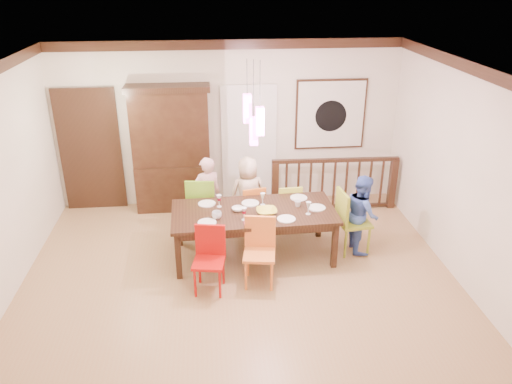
{
  "coord_description": "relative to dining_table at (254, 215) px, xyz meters",
  "views": [
    {
      "loc": [
        -0.35,
        -5.95,
        3.96
      ],
      "look_at": [
        0.29,
        0.55,
        1.02
      ],
      "focal_mm": 35.0,
      "sensor_mm": 36.0,
      "label": 1
    }
  ],
  "objects": [
    {
      "name": "plate_near_left",
      "position": [
        -0.68,
        -0.32,
        0.08
      ],
      "size": [
        0.26,
        0.26,
        0.01
      ],
      "primitive_type": "cylinder",
      "color": "white",
      "rests_on": "dining_table"
    },
    {
      "name": "chair_near_mid",
      "position": [
        0.01,
        -0.73,
        -0.14
      ],
      "size": [
        0.48,
        0.48,
        0.93
      ],
      "rotation": [
        0.0,
        0.0,
        -0.16
      ],
      "color": "orange",
      "rests_on": "floor"
    },
    {
      "name": "wall_back",
      "position": [
        -0.25,
        2.0,
        0.77
      ],
      "size": [
        6.0,
        0.0,
        6.0
      ],
      "primitive_type": "plane",
      "rotation": [
        1.57,
        0.0,
        0.0
      ],
      "color": "beige",
      "rests_on": "floor"
    },
    {
      "name": "panel_door",
      "position": [
        -2.65,
        1.95,
        0.37
      ],
      "size": [
        1.04,
        0.07,
        2.24
      ],
      "primitive_type": "cube",
      "color": "black",
      "rests_on": "wall_back"
    },
    {
      "name": "painting",
      "position": [
        1.55,
        1.97,
        0.92
      ],
      "size": [
        1.25,
        0.06,
        1.25
      ],
      "color": "black",
      "rests_on": "wall_back"
    },
    {
      "name": "person_far_left",
      "position": [
        -0.67,
        0.86,
        -0.04
      ],
      "size": [
        0.54,
        0.44,
        1.28
      ],
      "primitive_type": "imported",
      "rotation": [
        0.0,
        0.0,
        3.48
      ],
      "color": "#FFC2CA",
      "rests_on": "floor"
    },
    {
      "name": "crown_molding",
      "position": [
        -0.25,
        -0.5,
        2.14
      ],
      "size": [
        6.0,
        5.0,
        0.16
      ],
      "primitive_type": null,
      "color": "black",
      "rests_on": "wall_back"
    },
    {
      "name": "wine_glass_a",
      "position": [
        -0.49,
        0.18,
        0.17
      ],
      "size": [
        0.08,
        0.08,
        0.19
      ],
      "primitive_type": null,
      "color": "#590C19",
      "rests_on": "dining_table"
    },
    {
      "name": "small_bowl",
      "position": [
        -0.23,
        0.01,
        0.1
      ],
      "size": [
        0.22,
        0.22,
        0.05
      ],
      "primitive_type": "imported",
      "rotation": [
        0.0,
        0.0,
        -0.33
      ],
      "color": "white",
      "rests_on": "dining_table"
    },
    {
      "name": "chair_far_left",
      "position": [
        -0.75,
        0.79,
        -0.1
      ],
      "size": [
        0.5,
        0.5,
        1.0
      ],
      "rotation": [
        0.0,
        0.0,
        3.02
      ],
      "color": "#70B124",
      "rests_on": "floor"
    },
    {
      "name": "white_doorway",
      "position": [
        0.1,
        1.97,
        0.37
      ],
      "size": [
        0.97,
        0.05,
        2.22
      ],
      "primitive_type": "cube",
      "color": "silver",
      "rests_on": "wall_back"
    },
    {
      "name": "balustrade",
      "position": [
        1.56,
        1.45,
        -0.18
      ],
      "size": [
        2.23,
        0.14,
        0.96
      ],
      "rotation": [
        0.0,
        0.0,
        -0.03
      ],
      "color": "black",
      "rests_on": "floor"
    },
    {
      "name": "dining_table",
      "position": [
        0.0,
        0.0,
        0.0
      ],
      "size": [
        2.4,
        1.15,
        0.75
      ],
      "rotation": [
        0.0,
        0.0,
        0.03
      ],
      "color": "black",
      "rests_on": "floor"
    },
    {
      "name": "cup_left",
      "position": [
        -0.54,
        -0.2,
        0.13
      ],
      "size": [
        0.15,
        0.15,
        0.11
      ],
      "primitive_type": "imported",
      "rotation": [
        0.0,
        0.0,
        0.13
      ],
      "color": "silver",
      "rests_on": "dining_table"
    },
    {
      "name": "person_end_right",
      "position": [
        1.64,
        0.05,
        -0.07
      ],
      "size": [
        0.46,
        0.59,
        1.21
      ],
      "primitive_type": "imported",
      "rotation": [
        0.0,
        0.0,
        1.57
      ],
      "color": "#4362BC",
      "rests_on": "floor"
    },
    {
      "name": "wine_glass_c",
      "position": [
        -0.16,
        -0.28,
        0.17
      ],
      "size": [
        0.08,
        0.08,
        0.19
      ],
      "primitive_type": null,
      "color": "#590C19",
      "rests_on": "dining_table"
    },
    {
      "name": "serving_bowl",
      "position": [
        0.17,
        -0.12,
        0.11
      ],
      "size": [
        0.31,
        0.31,
        0.07
      ],
      "primitive_type": "imported",
      "rotation": [
        0.0,
        0.0,
        0.06
      ],
      "color": "gold",
      "rests_on": "dining_table"
    },
    {
      "name": "cup_right",
      "position": [
        0.66,
        0.08,
        0.12
      ],
      "size": [
        0.13,
        0.13,
        0.09
      ],
      "primitive_type": "imported",
      "rotation": [
        0.0,
        0.0,
        -0.29
      ],
      "color": "silver",
      "rests_on": "dining_table"
    },
    {
      "name": "napkin",
      "position": [
        -0.08,
        -0.4,
        0.08
      ],
      "size": [
        0.18,
        0.14,
        0.01
      ],
      "primitive_type": "cube",
      "color": "#D83359",
      "rests_on": "dining_table"
    },
    {
      "name": "plate_end_right",
      "position": [
        0.92,
        -0.01,
        0.08
      ],
      "size": [
        0.26,
        0.26,
        0.01
      ],
      "primitive_type": "cylinder",
      "color": "white",
      "rests_on": "dining_table"
    },
    {
      "name": "ceiling",
      "position": [
        -0.25,
        -0.5,
        2.22
      ],
      "size": [
        6.0,
        6.0,
        0.0
      ],
      "primitive_type": "plane",
      "rotation": [
        3.14,
        0.0,
        0.0
      ],
      "color": "white",
      "rests_on": "wall_back"
    },
    {
      "name": "chair_near_left",
      "position": [
        -0.67,
        -0.83,
        -0.16
      ],
      "size": [
        0.47,
        0.47,
        0.89
      ],
      "rotation": [
        0.0,
        0.0,
        -0.17
      ],
      "color": "#AB0D0A",
      "rests_on": "floor"
    },
    {
      "name": "plate_near_mid",
      "position": [
        0.43,
        -0.32,
        0.08
      ],
      "size": [
        0.26,
        0.26,
        0.01
      ],
      "primitive_type": "cylinder",
      "color": "white",
      "rests_on": "dining_table"
    },
    {
      "name": "china_hutch",
      "position": [
        -1.26,
        1.8,
        0.44
      ],
      "size": [
        1.4,
        0.46,
        2.21
      ],
      "color": "black",
      "rests_on": "floor"
    },
    {
      "name": "person_far_mid",
      "position": [
        -0.01,
        0.87,
        -0.05
      ],
      "size": [
        0.68,
        0.51,
        1.25
      ],
      "primitive_type": "imported",
      "rotation": [
        0.0,
        0.0,
        3.34
      ],
      "color": "beige",
      "rests_on": "floor"
    },
    {
      "name": "plate_far_right",
      "position": [
        0.72,
        0.36,
        0.08
      ],
      "size": [
        0.26,
        0.26,
        0.01
      ],
      "primitive_type": "cylinder",
      "color": "white",
      "rests_on": "dining_table"
    },
    {
      "name": "chair_far_mid",
      "position": [
        0.03,
        0.75,
        -0.2
      ],
      "size": [
        0.45,
        0.45,
        0.84
      ],
      "rotation": [
        0.0,
        0.0,
        3.36
      ],
      "color": "#C9631E",
      "rests_on": "floor"
    },
    {
      "name": "wine_glass_d",
      "position": [
        0.76,
        -0.18,
        0.17
      ],
      "size": [
        0.08,
        0.08,
        0.19
      ],
      "primitive_type": null,
      "color": "silver",
      "rests_on": "dining_table"
    },
    {
      "name": "wine_glass_b",
      "position": [
        0.15,
        0.18,
        0.17
      ],
      "size": [
        0.08,
        0.08,
        0.19
      ],
      "primitive_type": null,
      "color": "silver",
      "rests_on": "dining_table"
    },
    {
      "name": "chair_end_right",
      "position": [
        1.51,
        -0.0,
        -0.1
      ],
      "size": [
        0.5,
        0.5,
        1.0
      ],
      "rotation": [
        0.0,
        0.0,
        1.68
      ],
      "color": "#8F9F27",
      "rests_on": "floor"
    },
    {
      "name": "wall_right",
      "position": [
        2.75,
        -0.5,
        0.77
      ],
      "size": [
        0.0,
        5.0,
        5.0
      ],
      "primitive_type": "plane",
      "rotation": [
        1.57,
        0.0,
        -1.57
      ],
      "color": "beige",
      "rests_on": "floor"
    },
    {
      "name": "floor",
      "position": [
        -0.25,
        -0.5,
        -0.68
      ],
      "size": [
        6.0,
        6.0,
        0.0
      ],
      "primitive_type": "plane",
      "color": "#A97F51",
      "rests_on": "ground"
    },
    {
      "name": "plate_far_left",
      "position": [
        -0.68,
        0.29,
        0.08
      ],
      "size": [
        0.26,
        0.26,
        0.01
      ],
      "primitive_type": "cylinder",
      "color": "white",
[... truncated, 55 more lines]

